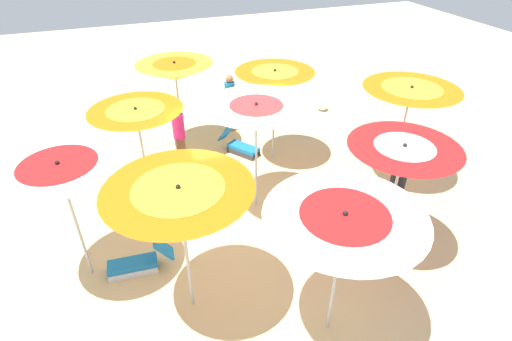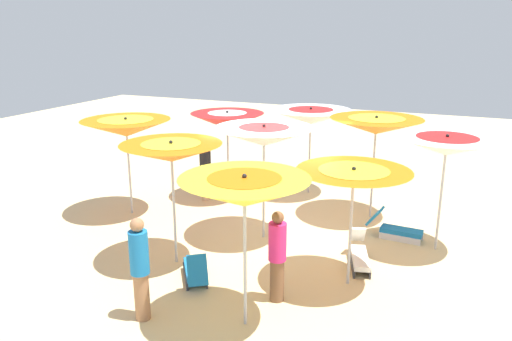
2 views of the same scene
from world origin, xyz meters
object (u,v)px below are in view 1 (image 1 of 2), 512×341
at_px(beach_umbrella_3, 402,157).
at_px(beachgoer_0, 395,194).
at_px(lounger_2, 138,262).
at_px(lounger_1, 240,145).
at_px(beach_ball, 323,105).
at_px(beach_umbrella_7, 179,199).
at_px(beach_umbrella_6, 343,226).
at_px(lounger_0, 152,206).
at_px(beach_umbrella_1, 275,78).
at_px(beachgoer_2, 230,102).
at_px(beach_umbrella_4, 256,114).
at_px(beach_umbrella_5, 137,116).
at_px(beach_umbrella_8, 60,174).
at_px(beach_umbrella_2, 175,71).
at_px(beach_umbrella_0, 410,96).
at_px(beachgoer_1, 179,135).

xyz_separation_m(beach_umbrella_3, beachgoer_0, (-0.45, -0.44, -1.21)).
bearing_deg(lounger_2, lounger_1, -127.83).
relative_size(lounger_1, beachgoer_0, 0.69).
height_order(beachgoer_0, beach_ball, beachgoer_0).
xyz_separation_m(beach_umbrella_7, beachgoer_0, (-4.27, -0.49, -1.36)).
relative_size(lounger_2, beachgoer_0, 0.71).
distance_m(beach_umbrella_6, beach_umbrella_7, 2.28).
bearing_deg(lounger_0, beach_umbrella_6, -166.96).
bearing_deg(beach_umbrella_1, beach_ball, -140.41).
bearing_deg(beach_ball, beachgoer_2, 4.82).
relative_size(beach_umbrella_4, lounger_1, 2.14).
bearing_deg(beach_umbrella_7, lounger_0, -83.79).
distance_m(beach_umbrella_5, beach_umbrella_8, 2.56).
distance_m(beach_umbrella_2, beach_umbrella_4, 3.37).
distance_m(beach_umbrella_7, beach_ball, 8.64).
distance_m(beach_umbrella_6, lounger_1, 6.01).
distance_m(beach_umbrella_4, beach_umbrella_6, 3.35).
bearing_deg(lounger_0, beachgoer_0, -132.52).
relative_size(beach_umbrella_8, beachgoer_0, 1.43).
bearing_deg(beachgoer_2, beach_ball, 115.43).
bearing_deg(lounger_1, beachgoer_2, 137.86).
distance_m(beach_umbrella_1, beach_umbrella_8, 5.35).
height_order(beach_umbrella_3, beachgoer_2, beach_umbrella_3).
bearing_deg(beach_umbrella_7, beach_umbrella_5, -85.88).
bearing_deg(beach_umbrella_1, beach_umbrella_0, 142.35).
height_order(beach_umbrella_8, lounger_0, beach_umbrella_8).
height_order(beach_umbrella_8, beachgoer_2, beach_umbrella_8).
xyz_separation_m(beach_umbrella_2, beach_umbrella_3, (-2.89, 5.31, -0.07)).
height_order(beach_umbrella_5, beach_umbrella_8, beach_umbrella_8).
height_order(beach_umbrella_0, beachgoer_0, beach_umbrella_0).
bearing_deg(beach_umbrella_1, lounger_2, 36.74).
distance_m(lounger_1, lounger_2, 4.60).
xyz_separation_m(beach_umbrella_5, beach_ball, (-5.97, -2.65, -1.81)).
xyz_separation_m(beach_umbrella_7, lounger_1, (-2.32, -4.49, -2.03)).
bearing_deg(beach_umbrella_0, beach_umbrella_3, 49.77).
distance_m(beach_umbrella_2, beachgoer_0, 6.04).
relative_size(beach_umbrella_5, beach_umbrella_7, 0.88).
distance_m(beach_umbrella_3, lounger_1, 5.05).
height_order(beach_umbrella_6, beach_umbrella_7, beach_umbrella_7).
bearing_deg(beach_umbrella_7, beach_umbrella_3, -179.25).
xyz_separation_m(beach_umbrella_0, beachgoer_2, (3.02, -3.81, -1.26)).
distance_m(lounger_2, beachgoer_2, 5.83).
relative_size(beach_umbrella_7, beachgoer_0, 1.45).
relative_size(beach_umbrella_8, beachgoer_1, 1.53).
bearing_deg(beach_umbrella_7, beach_umbrella_2, -99.87).
bearing_deg(beach_umbrella_6, beach_umbrella_5, -64.89).
height_order(beach_umbrella_1, beachgoer_2, beach_umbrella_1).
relative_size(beach_umbrella_5, lounger_1, 1.86).
height_order(beach_umbrella_3, beach_umbrella_4, beach_umbrella_4).
bearing_deg(beach_umbrella_0, beach_umbrella_1, -37.65).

